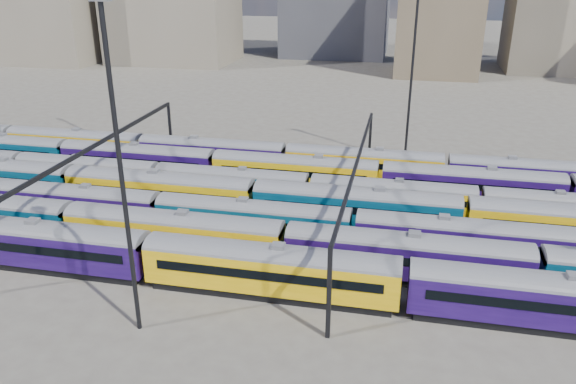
% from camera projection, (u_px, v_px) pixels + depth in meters
% --- Properties ---
extents(ground, '(500.00, 500.00, 0.00)m').
position_uv_depth(ground, '(267.00, 220.00, 64.14)').
color(ground, '#48433D').
rests_on(ground, ground).
extents(rake_0, '(114.30, 3.35, 5.65)m').
position_uv_depth(rake_0, '(270.00, 265.00, 48.64)').
color(rake_0, black).
rests_on(rake_0, ground).
extents(rake_1, '(157.27, 3.28, 5.54)m').
position_uv_depth(rake_1, '(406.00, 252.00, 50.95)').
color(rake_1, black).
rests_on(rake_1, ground).
extents(rake_2, '(104.95, 3.07, 5.18)m').
position_uv_depth(rake_2, '(71.00, 199.00, 62.72)').
color(rake_2, black).
rests_on(rake_2, ground).
extents(rake_3, '(136.89, 3.34, 5.63)m').
position_uv_depth(rake_3, '(254.00, 195.00, 63.29)').
color(rake_3, black).
rests_on(rake_3, ground).
extents(rake_4, '(96.87, 2.84, 4.77)m').
position_uv_depth(rake_4, '(231.00, 180.00, 68.81)').
color(rake_4, black).
rests_on(rake_4, ground).
extents(rake_5, '(130.02, 3.17, 5.35)m').
position_uv_depth(rake_5, '(380.00, 174.00, 69.75)').
color(rake_5, black).
rests_on(rake_5, ground).
extents(rake_6, '(127.24, 3.10, 5.23)m').
position_uv_depth(rake_6, '(286.00, 155.00, 76.86)').
color(rake_6, black).
rests_on(rake_6, ground).
extents(gantry_1, '(0.35, 40.35, 8.03)m').
position_uv_depth(gantry_1, '(100.00, 152.00, 65.44)').
color(gantry_1, black).
rests_on(gantry_1, ground).
extents(gantry_2, '(0.35, 40.35, 8.03)m').
position_uv_depth(gantry_2, '(357.00, 170.00, 59.61)').
color(gantry_2, black).
rests_on(gantry_2, ground).
extents(mast_1, '(1.40, 0.50, 25.60)m').
position_uv_depth(mast_1, '(108.00, 57.00, 84.54)').
color(mast_1, black).
rests_on(mast_1, ground).
extents(mast_2, '(1.40, 0.50, 25.60)m').
position_uv_depth(mast_2, '(120.00, 164.00, 39.90)').
color(mast_2, black).
rests_on(mast_2, ground).
extents(mast_3, '(1.40, 0.50, 25.60)m').
position_uv_depth(mast_3, '(412.00, 66.00, 77.60)').
color(mast_3, black).
rests_on(mast_3, ground).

